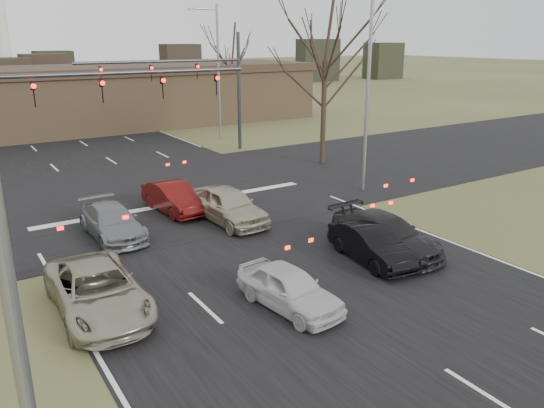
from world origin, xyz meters
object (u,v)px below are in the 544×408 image
Objects in this scene: car_red_ahead at (174,198)px; mast_arm_far at (202,79)px; streetlight_left at (20,239)px; mast_arm_near at (51,104)px; car_grey_ahead at (112,222)px; car_charcoal_sedan at (386,234)px; car_silver_ahead at (229,205)px; streetlight_right_far at (216,66)px; car_silver_suv at (98,290)px; car_white_sedan at (289,288)px; car_black_hatch at (372,244)px; streetlight_right_near at (366,81)px; building at (83,98)px.

mast_arm_far is at bearing 53.77° from car_red_ahead.
car_red_ahead is at bearing 63.02° from streetlight_left.
car_grey_ahead is (1.23, -2.68, -4.44)m from mast_arm_near.
car_charcoal_sedan is 1.06× the size of car_silver_ahead.
mast_arm_far is 5.12m from streetlight_right_far.
car_white_sedan is at bearing -28.33° from car_silver_suv.
car_white_sedan is at bearing -107.58° from car_silver_ahead.
car_charcoal_sedan is at bearing -65.91° from car_red_ahead.
car_black_hatch is at bearing -47.63° from car_grey_ahead.
streetlight_right_far is at bearing 59.66° from streetlight_left.
car_grey_ahead is at bearing -128.77° from mast_arm_far.
mast_arm_near is at bearing -138.78° from mast_arm_far.
streetlight_right_near reaches higher than car_red_ahead.
car_red_ahead is (-4.70, 8.71, -0.02)m from car_charcoal_sedan.
mast_arm_near is 3.29× the size of car_white_sedan.
streetlight_right_near is 17.01m from streetlight_right_far.
car_black_hatch is (-3.18, -20.08, -4.38)m from mast_arm_far.
mast_arm_far is at bearing 88.60° from car_black_hatch.
car_silver_suv is at bearing -124.48° from streetlight_right_far.
building is at bearing 105.58° from mast_arm_far.
car_white_sedan is at bearing -140.90° from streetlight_right_near.
streetlight_right_near is at bearing -12.05° from mast_arm_near.
streetlight_right_near is 2.71× the size of car_white_sedan.
mast_arm_near is at bearing 163.26° from car_red_ahead.
streetlight_left reaches higher than car_silver_suv.
streetlight_left is 2.00× the size of car_silver_suv.
mast_arm_far is at bearing 82.20° from car_charcoal_sedan.
car_grey_ahead is (-13.32, -16.68, -4.96)m from streetlight_right_far.
streetlight_left is 15.90m from car_grey_ahead.
streetlight_right_near is 13.75m from car_grey_ahead.
car_silver_suv is at bearing 143.36° from car_white_sedan.
car_charcoal_sedan is 9.90m from car_red_ahead.
streetlight_right_near is at bearing 32.16° from car_white_sedan.
car_white_sedan is (-10.20, -8.29, -4.96)m from streetlight_right_near.
car_red_ahead is at bearing 168.14° from streetlight_right_near.
mast_arm_far is 13.28m from streetlight_right_near.
mast_arm_far reaches higher than car_red_ahead.
car_silver_ahead is at bearing 116.65° from car_charcoal_sedan.
car_silver_ahead is (-8.06, -0.63, -4.82)m from streetlight_right_near.
car_silver_suv is at bearing -123.65° from mast_arm_far.
streetlight_right_far reaches higher than car_grey_ahead.
car_silver_suv is at bearing 72.57° from streetlight_left.
streetlight_right_near reaches higher than car_black_hatch.
car_black_hatch is at bearing -162.20° from car_charcoal_sedan.
car_black_hatch is 0.89× the size of car_grey_ahead.
building is 10.94× the size of car_black_hatch.
car_charcoal_sedan is at bearing -96.25° from mast_arm_far.
car_red_ahead is (4.55, -1.00, -4.40)m from mast_arm_near.
streetlight_right_near is at bearing 58.17° from car_black_hatch.
streetlight_left is at bearing -152.01° from car_charcoal_sedan.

